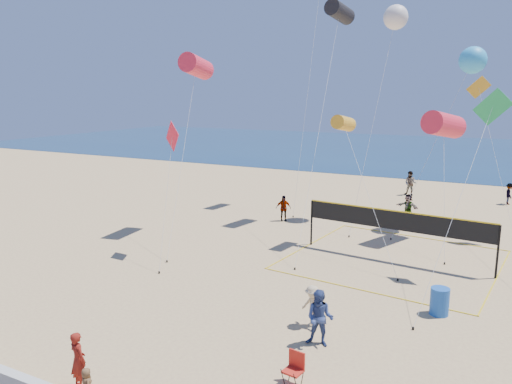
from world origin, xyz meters
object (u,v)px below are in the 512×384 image
at_px(camp_chair, 295,366).
at_px(volleyball_net, 396,226).
at_px(trash_barrel, 440,301).
at_px(woman, 78,360).

relative_size(camp_chair, volleyball_net, 0.10).
height_order(trash_barrel, volleyball_net, volleyball_net).
bearing_deg(volleyball_net, camp_chair, -85.01).
bearing_deg(camp_chair, woman, -142.12).
height_order(camp_chair, volleyball_net, volleyball_net).
xyz_separation_m(woman, volleyball_net, (5.41, 14.96, 0.89)).
xyz_separation_m(camp_chair, trash_barrel, (2.99, 6.58, -0.02)).
distance_m(woman, camp_chair, 6.00).
bearing_deg(woman, camp_chair, -135.78).
height_order(camp_chair, trash_barrel, trash_barrel).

